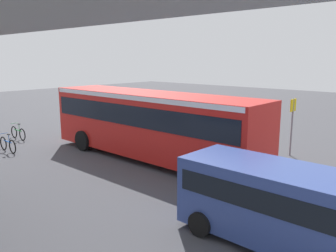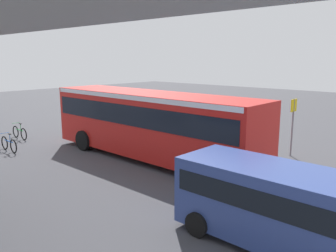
{
  "view_description": "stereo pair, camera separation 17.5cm",
  "coord_description": "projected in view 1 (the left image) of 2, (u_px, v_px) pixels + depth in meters",
  "views": [
    {
      "loc": [
        -10.74,
        11.77,
        4.71
      ],
      "look_at": [
        -0.21,
        -0.04,
        1.6
      ],
      "focal_mm": 36.9,
      "sensor_mm": 36.0,
      "label": 1
    },
    {
      "loc": [
        -10.87,
        11.65,
        4.71
      ],
      "look_at": [
        -0.21,
        -0.04,
        1.6
      ],
      "focal_mm": 36.9,
      "sensor_mm": 36.0,
      "label": 2
    }
  ],
  "objects": [
    {
      "name": "traffic_sign",
      "position": [
        292.0,
        118.0,
        16.66
      ],
      "size": [
        0.08,
        0.6,
        2.8
      ],
      "color": "slate",
      "rests_on": "ground"
    },
    {
      "name": "lane_dash_leftmost",
      "position": [
        268.0,
        162.0,
        15.91
      ],
      "size": [
        2.0,
        0.2,
        0.01
      ],
      "primitive_type": "cube",
      "color": "silver",
      "rests_on": "ground"
    },
    {
      "name": "bicycle_blue",
      "position": [
        8.0,
        145.0,
        17.61
      ],
      "size": [
        1.77,
        0.44,
        0.96
      ],
      "color": "black",
      "rests_on": "ground"
    },
    {
      "name": "pedestrian",
      "position": [
        125.0,
        115.0,
        23.56
      ],
      "size": [
        0.38,
        0.38,
        1.79
      ],
      "color": "#2D2D38",
      "rests_on": "ground"
    },
    {
      "name": "ground",
      "position": [
        164.0,
        158.0,
        16.54
      ],
      "size": [
        80.0,
        80.0,
        0.0
      ],
      "primitive_type": "plane",
      "color": "#424247"
    },
    {
      "name": "bicycle_green",
      "position": [
        18.0,
        133.0,
        20.37
      ],
      "size": [
        1.77,
        0.44,
        0.96
      ],
      "color": "black",
      "rests_on": "ground"
    },
    {
      "name": "lane_dash_left",
      "position": [
        198.0,
        147.0,
        18.53
      ],
      "size": [
        2.0,
        0.2,
        0.01
      ],
      "primitive_type": "cube",
      "color": "silver",
      "rests_on": "ground"
    },
    {
      "name": "parked_van",
      "position": [
        274.0,
        200.0,
        8.77
      ],
      "size": [
        4.8,
        2.17,
        2.05
      ],
      "color": "#33478C",
      "rests_on": "ground"
    },
    {
      "name": "city_bus",
      "position": [
        150.0,
        120.0,
        16.15
      ],
      "size": [
        11.54,
        2.85,
        3.15
      ],
      "color": "red",
      "rests_on": "ground"
    },
    {
      "name": "lane_dash_centre",
      "position": [
        146.0,
        136.0,
        21.14
      ],
      "size": [
        2.0,
        0.2,
        0.01
      ],
      "primitive_type": "cube",
      "color": "silver",
      "rests_on": "ground"
    }
  ]
}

